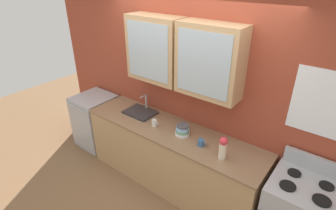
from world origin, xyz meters
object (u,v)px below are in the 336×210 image
at_px(sink_faucet, 140,112).
at_px(dishwasher, 96,120).
at_px(vase, 223,147).
at_px(bowl_stack, 182,130).
at_px(cup_near_sink, 154,123).
at_px(cup_near_bowls, 201,143).

height_order(sink_faucet, dishwasher, sink_faucet).
xyz_separation_m(sink_faucet, vase, (1.43, -0.20, 0.12)).
relative_size(bowl_stack, cup_near_sink, 1.82).
relative_size(cup_near_sink, cup_near_bowls, 0.92).
distance_m(cup_near_sink, cup_near_bowls, 0.73).
relative_size(sink_faucet, cup_near_sink, 4.31).
xyz_separation_m(bowl_stack, vase, (0.62, -0.11, 0.08)).
distance_m(vase, cup_near_bowls, 0.33).
bearing_deg(bowl_stack, vase, -10.42).
bearing_deg(sink_faucet, dishwasher, -175.13).
height_order(bowl_stack, cup_near_bowls, bowl_stack).
bearing_deg(vase, bowl_stack, 169.58).
relative_size(sink_faucet, dishwasher, 0.49).
relative_size(bowl_stack, cup_near_bowls, 1.68).
relative_size(sink_faucet, bowl_stack, 2.37).
relative_size(vase, cup_near_bowls, 2.47).
bearing_deg(sink_faucet, cup_near_bowls, -7.20).
height_order(cup_near_bowls, dishwasher, cup_near_bowls).
distance_m(cup_near_sink, dishwasher, 1.48).
xyz_separation_m(cup_near_sink, dishwasher, (-1.40, 0.06, -0.50)).
bearing_deg(cup_near_sink, sink_faucet, 160.12).
xyz_separation_m(sink_faucet, cup_near_sink, (0.39, -0.14, 0.03)).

